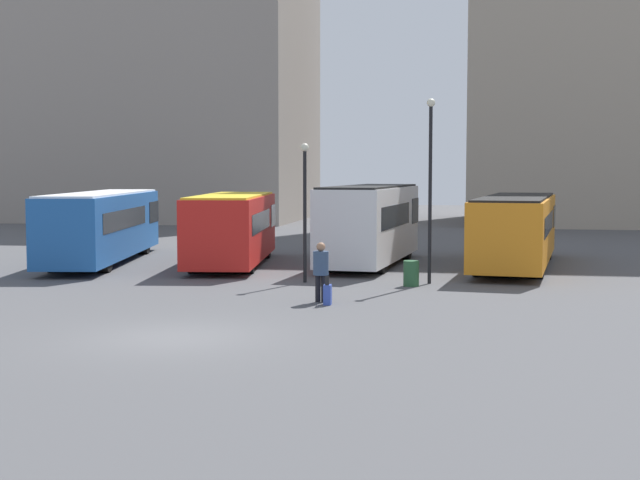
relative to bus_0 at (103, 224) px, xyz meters
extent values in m
plane|color=#4C4C4F|center=(8.48, -15.68, -1.61)|extent=(160.00, 160.00, 0.00)
cube|color=gray|center=(-9.27, 32.87, 10.52)|extent=(22.86, 16.88, 24.24)
cube|color=#1E56A3|center=(0.02, -0.10, -0.04)|extent=(4.41, 12.29, 2.56)
cube|color=black|center=(-0.81, 4.77, 0.28)|extent=(2.80, 2.59, 0.97)
cube|color=black|center=(0.20, -1.17, 0.28)|extent=(3.71, 8.02, 0.77)
cube|color=white|center=(0.02, -0.10, 1.28)|extent=(4.18, 12.02, 0.08)
cylinder|color=black|center=(-0.61, 3.58, -1.09)|extent=(2.47, 1.42, 1.04)
cylinder|color=black|center=(0.64, -3.78, -1.09)|extent=(2.47, 1.42, 1.04)
cube|color=red|center=(5.64, -0.28, -0.08)|extent=(3.68, 9.59, 2.53)
cube|color=black|center=(5.18, 3.52, 0.23)|extent=(2.79, 2.03, 0.96)
cube|color=black|center=(5.75, -1.12, 0.23)|extent=(3.30, 6.25, 0.76)
cube|color=yellow|center=(5.64, -0.28, 1.22)|extent=(3.45, 9.38, 0.08)
cylinder|color=black|center=(5.29, 2.59, -1.14)|extent=(2.55, 1.22, 0.93)
cylinder|color=black|center=(6.00, -3.16, -1.14)|extent=(2.55, 1.22, 0.93)
cube|color=silver|center=(11.15, 0.64, 0.10)|extent=(3.32, 9.38, 2.88)
cube|color=black|center=(11.52, 4.39, 0.46)|extent=(2.62, 1.93, 1.10)
cube|color=black|center=(11.07, -0.18, 0.46)|extent=(3.02, 6.09, 0.86)
cube|color=black|center=(11.15, 0.64, 1.58)|extent=(3.10, 9.18, 0.08)
cylinder|color=black|center=(11.43, 3.47, -1.12)|extent=(2.42, 1.20, 0.98)
cylinder|color=black|center=(10.87, -2.20, -1.12)|extent=(2.42, 1.20, 0.98)
cube|color=orange|center=(16.94, 0.84, -0.08)|extent=(3.96, 11.74, 2.45)
cube|color=black|center=(17.51, 5.53, 0.22)|extent=(2.86, 2.41, 0.93)
cube|color=black|center=(16.81, -0.19, 0.22)|extent=(3.49, 7.63, 0.74)
cube|color=black|center=(16.94, 0.84, 1.18)|extent=(3.73, 11.48, 0.08)
cylinder|color=black|center=(17.37, 4.38, -1.06)|extent=(2.59, 1.38, 1.09)
cylinder|color=black|center=(16.50, -2.70, -1.06)|extent=(2.59, 1.38, 1.09)
cylinder|color=black|center=(10.80, -9.71, -1.21)|extent=(0.16, 0.16, 0.80)
cylinder|color=black|center=(10.97, -9.70, -1.21)|extent=(0.16, 0.16, 0.80)
cylinder|color=#334766|center=(10.89, -9.70, -0.46)|extent=(0.47, 0.47, 0.69)
sphere|color=#9E7051|center=(10.89, -9.70, 0.02)|extent=(0.26, 0.26, 0.26)
cube|color=#334CB2|center=(11.15, -10.14, -1.32)|extent=(0.23, 0.37, 0.58)
cube|color=black|center=(11.16, -10.27, -0.90)|extent=(0.12, 0.03, 0.26)
cylinder|color=black|center=(13.80, -4.88, 1.40)|extent=(0.12, 0.12, 6.02)
sphere|color=beige|center=(13.80, -4.88, 4.49)|extent=(0.28, 0.28, 0.28)
cylinder|color=black|center=(9.57, -5.25, 0.66)|extent=(0.12, 0.12, 4.54)
sphere|color=beige|center=(9.57, -5.25, 3.01)|extent=(0.28, 0.28, 0.28)
cylinder|color=#285633|center=(13.24, -5.64, -1.18)|extent=(0.52, 0.52, 0.85)
camera|label=1|loc=(15.20, -35.10, 2.23)|focal=50.00mm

